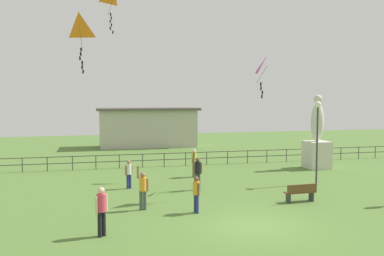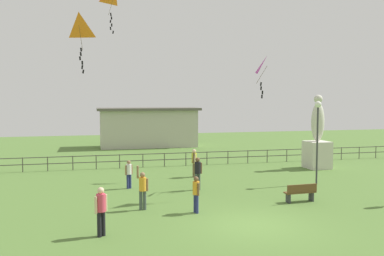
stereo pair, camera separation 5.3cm
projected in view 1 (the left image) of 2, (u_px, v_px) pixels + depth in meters
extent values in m
plane|color=#517533|center=(253.00, 225.00, 15.53)|extent=(80.00, 80.00, 0.00)
cube|color=beige|center=(317.00, 155.00, 28.13)|extent=(1.51, 1.51, 1.84)
ellipsoid|color=beige|center=(317.00, 122.00, 27.96)|extent=(0.90, 0.76, 2.63)
sphere|color=beige|center=(318.00, 99.00, 27.85)|extent=(0.56, 0.56, 0.56)
cylinder|color=#38383D|center=(317.00, 146.00, 22.87)|extent=(0.10, 0.10, 4.29)
sphere|color=white|center=(318.00, 104.00, 22.70)|extent=(0.36, 0.36, 0.36)
cube|color=brown|center=(300.00, 192.00, 19.02)|extent=(1.52, 0.47, 0.06)
cube|color=brown|center=(302.00, 188.00, 18.83)|extent=(1.50, 0.13, 0.36)
cube|color=#333338|center=(288.00, 198.00, 18.86)|extent=(0.08, 0.36, 0.45)
cube|color=#333338|center=(311.00, 196.00, 19.20)|extent=(0.08, 0.36, 0.45)
cylinder|color=brown|center=(194.00, 170.00, 24.89)|extent=(0.15, 0.15, 0.86)
cylinder|color=brown|center=(194.00, 170.00, 25.05)|extent=(0.15, 0.15, 0.86)
cylinder|color=gold|center=(194.00, 158.00, 24.92)|extent=(0.31, 0.31, 0.61)
sphere|color=beige|center=(194.00, 151.00, 24.89)|extent=(0.23, 0.23, 0.23)
cylinder|color=beige|center=(195.00, 159.00, 24.72)|extent=(0.09, 0.09, 0.58)
cylinder|color=beige|center=(193.00, 158.00, 25.13)|extent=(0.09, 0.09, 0.58)
cylinder|color=#3F4C47|center=(141.00, 200.00, 17.63)|extent=(0.14, 0.14, 0.82)
cylinder|color=#3F4C47|center=(145.00, 200.00, 17.66)|extent=(0.14, 0.14, 0.82)
cylinder|color=orange|center=(143.00, 184.00, 17.59)|extent=(0.30, 0.30, 0.58)
sphere|color=#8C6647|center=(143.00, 175.00, 17.56)|extent=(0.22, 0.22, 0.22)
cylinder|color=#8C6647|center=(138.00, 172.00, 17.57)|extent=(0.10, 0.18, 0.56)
cylinder|color=#8C6647|center=(148.00, 185.00, 17.63)|extent=(0.09, 0.09, 0.55)
cylinder|color=#3F4C47|center=(196.00, 182.00, 21.42)|extent=(0.15, 0.15, 0.86)
cylinder|color=#3F4C47|center=(199.00, 182.00, 21.50)|extent=(0.15, 0.15, 0.86)
cylinder|color=black|center=(198.00, 168.00, 21.41)|extent=(0.32, 0.32, 0.61)
sphere|color=brown|center=(198.00, 160.00, 21.38)|extent=(0.23, 0.23, 0.23)
cylinder|color=brown|center=(194.00, 157.00, 21.31)|extent=(0.14, 0.22, 0.59)
cylinder|color=brown|center=(201.00, 168.00, 21.51)|extent=(0.09, 0.09, 0.58)
cylinder|color=navy|center=(128.00, 182.00, 21.75)|extent=(0.13, 0.13, 0.76)
cylinder|color=navy|center=(130.00, 181.00, 21.85)|extent=(0.13, 0.13, 0.76)
cylinder|color=white|center=(129.00, 169.00, 21.75)|extent=(0.28, 0.28, 0.54)
sphere|color=#8C6647|center=(129.00, 162.00, 21.73)|extent=(0.20, 0.20, 0.20)
cylinder|color=#8C6647|center=(126.00, 170.00, 21.63)|extent=(0.08, 0.08, 0.51)
cylinder|color=#8C6647|center=(132.00, 170.00, 21.87)|extent=(0.08, 0.08, 0.51)
cylinder|color=black|center=(104.00, 223.00, 14.32)|extent=(0.15, 0.15, 0.87)
cylinder|color=black|center=(100.00, 225.00, 14.19)|extent=(0.15, 0.15, 0.87)
cylinder|color=#D83F59|center=(101.00, 203.00, 14.20)|extent=(0.32, 0.32, 0.62)
sphere|color=beige|center=(101.00, 191.00, 14.17)|extent=(0.23, 0.23, 0.23)
cylinder|color=beige|center=(106.00, 203.00, 14.37)|extent=(0.10, 0.10, 0.59)
cylinder|color=beige|center=(96.00, 205.00, 14.04)|extent=(0.10, 0.10, 0.59)
cylinder|color=navy|center=(197.00, 204.00, 17.11)|extent=(0.13, 0.13, 0.78)
cylinder|color=navy|center=(195.00, 203.00, 17.24)|extent=(0.13, 0.13, 0.78)
cylinder|color=orange|center=(196.00, 188.00, 17.13)|extent=(0.29, 0.29, 0.55)
sphere|color=brown|center=(196.00, 179.00, 17.10)|extent=(0.21, 0.21, 0.21)
cylinder|color=brown|center=(199.00, 190.00, 16.97)|extent=(0.09, 0.09, 0.52)
cylinder|color=brown|center=(194.00, 188.00, 17.30)|extent=(0.09, 0.09, 0.52)
pyramid|color=#B22DB2|center=(267.00, 66.00, 21.82)|extent=(0.91, 1.01, 0.95)
cylinder|color=#4C381E|center=(262.00, 75.00, 21.93)|extent=(0.52, 0.29, 0.95)
cube|color=black|center=(261.00, 84.00, 21.93)|extent=(0.10, 0.02, 0.21)
cube|color=black|center=(261.00, 88.00, 21.96)|extent=(0.09, 0.04, 0.20)
cube|color=black|center=(262.00, 92.00, 22.05)|extent=(0.09, 0.03, 0.20)
cube|color=black|center=(262.00, 97.00, 22.04)|extent=(0.10, 0.03, 0.21)
cylinder|color=#4C381E|center=(111.00, 4.00, 26.10)|extent=(0.41, 0.51, 1.27)
cube|color=black|center=(111.00, 14.00, 26.11)|extent=(0.11, 0.03, 0.21)
cube|color=black|center=(111.00, 18.00, 26.16)|extent=(0.09, 0.04, 0.20)
cube|color=black|center=(110.00, 21.00, 26.12)|extent=(0.11, 0.05, 0.21)
cube|color=black|center=(111.00, 25.00, 26.19)|extent=(0.08, 0.05, 0.20)
cube|color=black|center=(110.00, 28.00, 26.15)|extent=(0.11, 0.01, 0.21)
cube|color=black|center=(113.00, 32.00, 26.28)|extent=(0.11, 0.02, 0.21)
pyramid|color=orange|center=(79.00, 25.00, 20.54)|extent=(1.12, 0.80, 1.21)
cylinder|color=#4C381E|center=(81.00, 38.00, 20.83)|extent=(0.18, 0.49, 1.21)
cube|color=black|center=(81.00, 50.00, 20.88)|extent=(0.09, 0.05, 0.20)
cube|color=black|center=(81.00, 54.00, 20.88)|extent=(0.11, 0.02, 0.21)
cube|color=black|center=(80.00, 58.00, 20.87)|extent=(0.10, 0.04, 0.20)
cube|color=black|center=(82.00, 63.00, 20.96)|extent=(0.08, 0.02, 0.20)
cube|color=black|center=(82.00, 67.00, 20.97)|extent=(0.11, 0.01, 0.21)
cube|color=black|center=(83.00, 72.00, 21.02)|extent=(0.11, 0.02, 0.21)
cylinder|color=#4C4742|center=(22.00, 165.00, 26.63)|extent=(0.06, 0.06, 0.95)
cylinder|color=#4C4742|center=(47.00, 164.00, 26.99)|extent=(0.06, 0.06, 0.95)
cylinder|color=#4C4742|center=(73.00, 163.00, 27.37)|extent=(0.06, 0.06, 0.95)
cylinder|color=#4C4742|center=(96.00, 162.00, 27.73)|extent=(0.06, 0.06, 0.95)
cylinder|color=#4C4742|center=(119.00, 161.00, 28.09)|extent=(0.06, 0.06, 0.95)
cylinder|color=#4C4742|center=(143.00, 160.00, 28.47)|extent=(0.06, 0.06, 0.95)
cylinder|color=#4C4742|center=(164.00, 160.00, 28.83)|extent=(0.06, 0.06, 0.95)
cylinder|color=#4C4742|center=(186.00, 159.00, 29.19)|extent=(0.06, 0.06, 0.95)
cylinder|color=#4C4742|center=(207.00, 158.00, 29.56)|extent=(0.06, 0.06, 0.95)
cylinder|color=#4C4742|center=(228.00, 157.00, 29.93)|extent=(0.06, 0.06, 0.95)
cylinder|color=#4C4742|center=(247.00, 157.00, 30.29)|extent=(0.06, 0.06, 0.95)
cylinder|color=#4C4742|center=(267.00, 156.00, 30.66)|extent=(0.06, 0.06, 0.95)
cylinder|color=#4C4742|center=(286.00, 155.00, 31.03)|extent=(0.06, 0.06, 0.95)
cylinder|color=#4C4742|center=(305.00, 155.00, 31.40)|extent=(0.06, 0.06, 0.95)
cylinder|color=#4C4742|center=(323.00, 154.00, 31.77)|extent=(0.06, 0.06, 0.95)
cylinder|color=#4C4742|center=(341.00, 153.00, 32.13)|extent=(0.06, 0.06, 0.95)
cylinder|color=#4C4742|center=(359.00, 153.00, 32.50)|extent=(0.06, 0.06, 0.95)
cylinder|color=#4C4742|center=(375.00, 152.00, 32.86)|extent=(0.06, 0.06, 0.95)
cube|color=#4C4742|center=(178.00, 153.00, 29.02)|extent=(36.00, 0.05, 0.05)
cube|color=#4C4742|center=(178.00, 159.00, 29.06)|extent=(36.00, 0.05, 0.05)
cube|color=#B7B2A3|center=(148.00, 128.00, 40.47)|extent=(9.21, 3.47, 3.58)
cube|color=#59544C|center=(148.00, 109.00, 40.33)|extent=(9.81, 4.07, 0.24)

